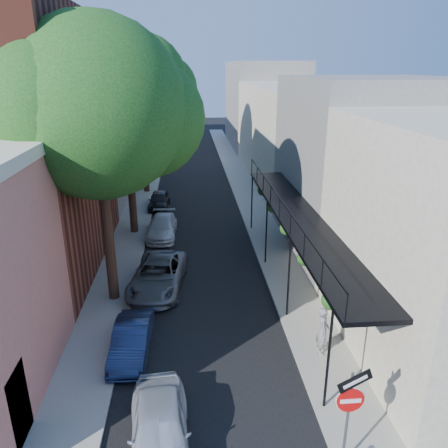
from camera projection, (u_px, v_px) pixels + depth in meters
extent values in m
cube|color=black|center=(194.00, 182.00, 37.87)|extent=(6.00, 64.00, 0.01)
cube|color=gray|center=(147.00, 182.00, 37.54)|extent=(2.00, 64.00, 0.12)
cube|color=gray|center=(240.00, 180.00, 38.17)|extent=(2.00, 64.00, 0.12)
cube|color=beige|center=(18.00, 406.00, 11.31)|extent=(0.10, 1.20, 2.20)
cube|color=gray|center=(86.00, 101.00, 19.76)|extent=(0.06, 7.00, 4.00)
cube|color=gray|center=(70.00, 138.00, 31.88)|extent=(8.00, 12.00, 9.00)
cube|color=beige|center=(103.00, 112.00, 44.82)|extent=(8.00, 16.00, 10.00)
cube|color=#D2776C|center=(122.00, 110.00, 58.28)|extent=(8.00, 12.00, 8.00)
cube|color=gray|center=(368.00, 167.00, 22.99)|extent=(8.00, 10.00, 9.00)
cube|color=beige|center=(298.00, 134.00, 37.21)|extent=(8.00, 20.00, 8.00)
cube|color=gray|center=(263.00, 105.00, 53.73)|extent=(8.00, 16.00, 10.00)
cube|color=black|center=(301.00, 218.00, 18.27)|extent=(2.00, 16.00, 0.15)
cube|color=black|center=(280.00, 198.00, 17.90)|extent=(0.05, 16.00, 0.05)
cylinder|color=black|center=(329.00, 357.00, 12.23)|extent=(0.08, 0.08, 3.40)
cylinder|color=black|center=(252.00, 201.00, 26.27)|extent=(0.08, 0.08, 3.40)
sphere|color=#123F12|center=(331.00, 300.00, 12.76)|extent=(0.60, 0.60, 0.60)
sphere|color=#123F12|center=(287.00, 228.00, 18.38)|extent=(0.60, 0.60, 0.60)
sphere|color=#123F12|center=(263.00, 190.00, 24.00)|extent=(0.60, 0.60, 0.60)
cylinder|color=#595B60|center=(347.00, 422.00, 10.46)|extent=(0.07, 0.07, 2.90)
cylinder|color=red|center=(350.00, 400.00, 10.19)|extent=(0.66, 0.04, 0.66)
cube|color=white|center=(351.00, 401.00, 10.16)|extent=(0.50, 0.02, 0.10)
cylinder|color=white|center=(350.00, 400.00, 10.21)|extent=(0.70, 0.02, 0.70)
cube|color=black|center=(355.00, 381.00, 9.99)|extent=(0.89, 0.15, 0.58)
cube|color=white|center=(355.00, 382.00, 9.97)|extent=(0.60, 0.10, 0.31)
cylinder|color=#311E13|center=(107.00, 223.00, 17.65)|extent=(0.44, 0.44, 7.00)
sphere|color=#123F12|center=(96.00, 108.00, 16.10)|extent=(6.80, 6.80, 6.80)
sphere|color=#123F12|center=(146.00, 119.00, 17.36)|extent=(4.76, 4.76, 4.76)
cylinder|color=#311E13|center=(131.00, 182.00, 25.26)|extent=(0.44, 0.44, 6.30)
sphere|color=#123F12|center=(126.00, 110.00, 23.88)|extent=(6.00, 6.00, 6.00)
sphere|color=#123F12|center=(155.00, 118.00, 25.01)|extent=(4.20, 4.20, 4.20)
cylinder|color=#311E13|center=(144.00, 146.00, 33.51)|extent=(0.44, 0.44, 7.35)
sphere|color=#123F12|center=(140.00, 82.00, 31.90)|extent=(7.00, 7.00, 7.00)
sphere|color=#123F12|center=(165.00, 88.00, 33.19)|extent=(4.90, 4.90, 4.90)
imported|color=#A2A8B3|center=(160.00, 430.00, 11.25)|extent=(1.86, 4.01, 1.33)
imported|color=#162346|center=(132.00, 340.00, 15.10)|extent=(1.31, 3.46, 1.13)
imported|color=slate|center=(158.00, 275.00, 19.57)|extent=(2.76, 4.98, 1.32)
imported|color=silver|center=(162.00, 227.00, 25.64)|extent=(1.74, 4.02, 1.15)
imported|color=black|center=(159.00, 200.00, 30.74)|extent=(1.51, 3.49, 1.17)
imported|color=slate|center=(323.00, 331.00, 14.89)|extent=(0.56, 0.72, 1.76)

